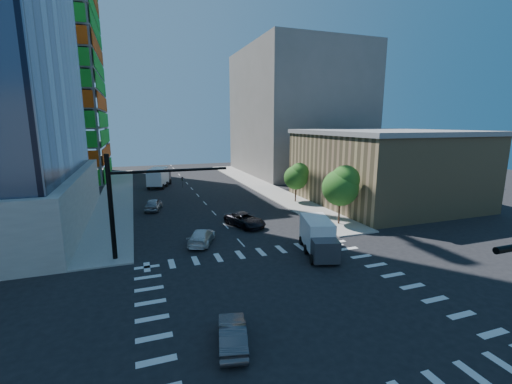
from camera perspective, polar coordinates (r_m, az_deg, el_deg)
name	(u,v)px	position (r m, az deg, el deg)	size (l,w,h in m)	color
ground	(294,301)	(23.98, 6.34, -17.62)	(160.00, 160.00, 0.00)	black
road_markings	(294,301)	(23.98, 6.34, -17.61)	(20.00, 20.00, 0.01)	silver
sidewalk_ne	(261,186)	(63.76, 0.80, 1.02)	(5.00, 60.00, 0.15)	gray
sidewalk_nw	(117,195)	(59.98, -22.21, -0.51)	(5.00, 60.00, 0.15)	gray
construction_building	(28,54)	(83.71, -33.73, 18.55)	(25.16, 34.50, 70.60)	slate
commercial_building	(383,167)	(53.69, 20.43, 3.99)	(20.50, 22.50, 10.60)	#937E55
bg_building_ne	(297,112)	(82.28, 6.82, 13.03)	(24.00, 30.00, 28.00)	#68645E
signal_mast_nw	(129,197)	(30.89, -20.37, -0.72)	(10.20, 0.40, 9.00)	black
tree_south	(342,185)	(39.99, 14.13, 1.12)	(4.16, 4.16, 6.82)	#382316
tree_north	(297,176)	(50.51, 6.85, 2.68)	(3.54, 3.52, 5.78)	#382316
car_nb_far	(245,220)	(39.15, -1.87, -4.66)	(2.53, 5.49, 1.52)	black
car_sb_near	(202,237)	(34.11, -9.03, -7.34)	(2.01, 4.93, 1.43)	silver
car_sb_mid	(153,204)	(48.40, -16.71, -1.96)	(1.90, 4.72, 1.61)	#9A9CA1
car_sb_cross	(232,334)	(19.61, -3.96, -22.53)	(1.42, 4.08, 1.34)	#48474B
box_truck_near	(319,240)	(31.38, 10.45, -7.88)	(3.95, 6.23, 3.03)	black
box_truck_far	(160,178)	(65.71, -15.76, 2.21)	(4.90, 7.29, 3.53)	black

